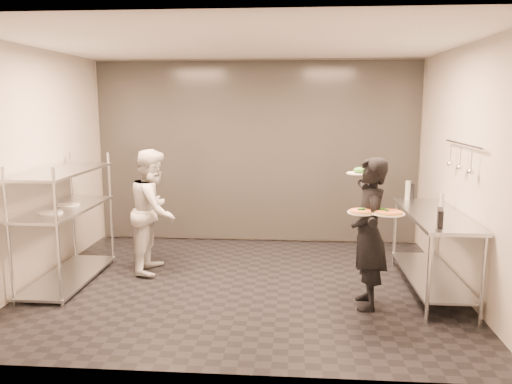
# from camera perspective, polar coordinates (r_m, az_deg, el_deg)

# --- Properties ---
(room_shell) EXTENTS (5.00, 4.00, 2.80)m
(room_shell) POSITION_cam_1_polar(r_m,az_deg,el_deg) (6.89, -0.47, 3.92)
(room_shell) COLOR black
(room_shell) RESTS_ON ground
(pass_rack) EXTENTS (0.60, 1.60, 1.50)m
(pass_rack) POSITION_cam_1_polar(r_m,az_deg,el_deg) (6.42, -20.93, -2.92)
(pass_rack) COLOR silver
(pass_rack) RESTS_ON ground
(prep_counter) EXTENTS (0.60, 1.80, 0.92)m
(prep_counter) POSITION_cam_1_polar(r_m,az_deg,el_deg) (6.06, 19.59, -4.98)
(prep_counter) COLOR silver
(prep_counter) RESTS_ON ground
(utensil_rail) EXTENTS (0.07, 1.20, 0.31)m
(utensil_rail) POSITION_cam_1_polar(r_m,az_deg,el_deg) (5.97, 22.41, 3.62)
(utensil_rail) COLOR silver
(utensil_rail) RESTS_ON room_shell
(waiter) EXTENTS (0.40, 0.59, 1.60)m
(waiter) POSITION_cam_1_polar(r_m,az_deg,el_deg) (5.36, 12.78, -4.67)
(waiter) COLOR black
(waiter) RESTS_ON ground
(chef) EXTENTS (0.61, 0.78, 1.58)m
(chef) POSITION_cam_1_polar(r_m,az_deg,el_deg) (6.51, -11.61, -2.12)
(chef) COLOR silver
(chef) RESTS_ON ground
(pizza_plate_near) EXTENTS (0.28, 0.28, 0.05)m
(pizza_plate_near) POSITION_cam_1_polar(r_m,az_deg,el_deg) (5.12, 11.97, -2.21)
(pizza_plate_near) COLOR white
(pizza_plate_near) RESTS_ON waiter
(pizza_plate_far) EXTENTS (0.32, 0.32, 0.05)m
(pizza_plate_far) POSITION_cam_1_polar(r_m,az_deg,el_deg) (5.08, 14.87, -2.28)
(pizza_plate_far) COLOR white
(pizza_plate_far) RESTS_ON waiter
(salad_plate) EXTENTS (0.27, 0.27, 0.07)m
(salad_plate) POSITION_cam_1_polar(r_m,az_deg,el_deg) (5.57, 11.71, 2.30)
(salad_plate) COLOR white
(salad_plate) RESTS_ON waiter
(pos_monitor) EXTENTS (0.10, 0.25, 0.17)m
(pos_monitor) POSITION_cam_1_polar(r_m,az_deg,el_deg) (5.36, 20.30, -2.75)
(pos_monitor) COLOR black
(pos_monitor) RESTS_ON prep_counter
(bottle_green) EXTENTS (0.07, 0.07, 0.24)m
(bottle_green) POSITION_cam_1_polar(r_m,az_deg,el_deg) (6.71, 16.97, 0.21)
(bottle_green) COLOR gray
(bottle_green) RESTS_ON prep_counter
(bottle_clear) EXTENTS (0.05, 0.05, 0.17)m
(bottle_clear) POSITION_cam_1_polar(r_m,az_deg,el_deg) (6.30, 20.47, -0.92)
(bottle_clear) COLOR gray
(bottle_clear) RESTS_ON prep_counter
(bottle_dark) EXTENTS (0.06, 0.06, 0.21)m
(bottle_dark) POSITION_cam_1_polar(r_m,az_deg,el_deg) (6.72, 17.44, 0.06)
(bottle_dark) COLOR black
(bottle_dark) RESTS_ON prep_counter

